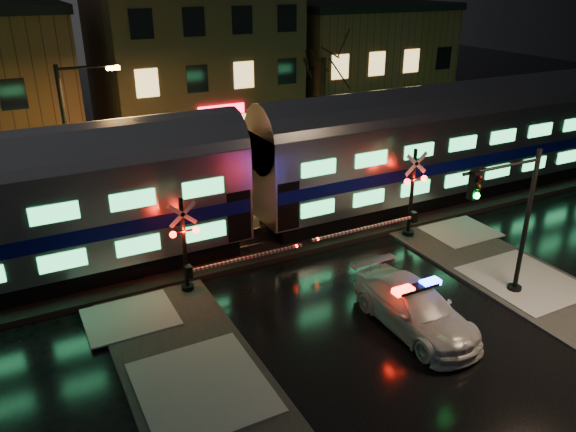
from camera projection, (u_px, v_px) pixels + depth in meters
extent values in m
plane|color=black|center=(339.00, 288.00, 21.24)|extent=(120.00, 120.00, 0.00)
cube|color=black|center=(280.00, 235.00, 25.26)|extent=(90.00, 4.20, 0.24)
cube|color=brown|center=(190.00, 56.00, 38.10)|extent=(12.00, 11.00, 11.50)
cube|color=#522E20|center=(353.00, 66.00, 43.79)|extent=(12.00, 10.00, 8.50)
cube|color=black|center=(473.00, 183.00, 29.95)|extent=(24.00, 2.40, 0.80)
cube|color=#B7BAC1|center=(478.00, 142.00, 29.03)|extent=(25.00, 3.05, 3.80)
cube|color=navy|center=(477.00, 149.00, 29.19)|extent=(24.75, 3.09, 0.55)
cube|color=#40F382|center=(498.00, 171.00, 28.22)|extent=(21.00, 0.05, 0.62)
cube|color=#40F382|center=(504.00, 137.00, 27.50)|extent=(21.00, 0.05, 0.62)
cylinder|color=#B7BAC1|center=(483.00, 109.00, 28.35)|extent=(25.00, 3.05, 3.05)
imported|color=silver|center=(415.00, 308.00, 18.63)|extent=(2.11, 5.15, 1.49)
cube|color=black|center=(417.00, 288.00, 18.32)|extent=(1.56, 0.40, 0.10)
cube|color=#FF0C05|center=(403.00, 291.00, 18.06)|extent=(0.69, 0.35, 0.17)
cube|color=#1426FF|center=(430.00, 282.00, 18.53)|extent=(0.69, 0.35, 0.17)
cylinder|color=black|center=(408.00, 234.00, 25.32)|extent=(0.51, 0.51, 0.31)
cylinder|color=black|center=(412.00, 194.00, 24.56)|extent=(0.16, 0.16, 4.12)
sphere|color=#FF0C05|center=(407.00, 182.00, 23.93)|extent=(0.27, 0.27, 0.27)
sphere|color=#FF0C05|center=(424.00, 178.00, 24.33)|extent=(0.27, 0.27, 0.27)
cube|color=white|center=(365.00, 228.00, 23.66)|extent=(5.15, 0.10, 0.10)
cube|color=black|center=(413.00, 217.00, 24.75)|extent=(0.25, 0.30, 0.45)
cylinder|color=black|center=(188.00, 288.00, 20.95)|extent=(0.47, 0.47, 0.28)
cylinder|color=black|center=(184.00, 247.00, 20.26)|extent=(0.15, 0.15, 3.76)
sphere|color=#FF0C05|center=(173.00, 235.00, 19.67)|extent=(0.24, 0.24, 0.24)
sphere|color=#FF0C05|center=(196.00, 230.00, 20.03)|extent=(0.24, 0.24, 0.24)
cube|color=white|center=(248.00, 258.00, 21.41)|extent=(4.71, 0.10, 0.10)
cube|color=black|center=(188.00, 271.00, 20.41)|extent=(0.25, 0.30, 0.45)
cylinder|color=black|center=(514.00, 289.00, 20.89)|extent=(0.52, 0.52, 0.28)
cylinder|color=black|center=(526.00, 225.00, 19.84)|extent=(0.17, 0.17, 5.58)
cylinder|color=black|center=(502.00, 167.00, 18.17)|extent=(3.35, 0.11, 0.11)
cube|color=black|center=(474.00, 185.00, 17.64)|extent=(0.30, 0.26, 0.93)
sphere|color=#0CFF3F|center=(477.00, 196.00, 17.63)|extent=(0.20, 0.20, 0.20)
cylinder|color=black|center=(70.00, 157.00, 23.70)|extent=(0.19, 0.19, 7.65)
cylinder|color=black|center=(86.00, 67.00, 22.74)|extent=(2.29, 0.11, 0.11)
cube|color=orange|center=(113.00, 68.00, 23.22)|extent=(0.53, 0.27, 0.17)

